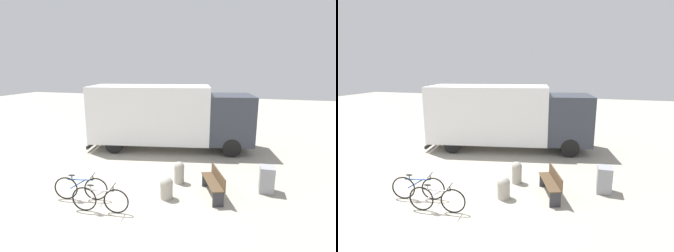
# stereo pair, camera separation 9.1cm
# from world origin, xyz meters

# --- Properties ---
(ground_plane) EXTENTS (60.00, 60.00, 0.00)m
(ground_plane) POSITION_xyz_m (0.00, 0.00, 0.00)
(ground_plane) COLOR #A8A091
(delivery_truck) EXTENTS (8.36, 3.82, 3.20)m
(delivery_truck) POSITION_xyz_m (-0.12, 6.17, 1.75)
(delivery_truck) COLOR white
(delivery_truck) RESTS_ON ground
(park_bench) EXTENTS (0.92, 1.56, 0.87)m
(park_bench) POSITION_xyz_m (2.74, 1.59, 0.49)
(park_bench) COLOR brown
(park_bench) RESTS_ON ground
(bicycle_near) EXTENTS (1.68, 0.52, 0.85)m
(bicycle_near) POSITION_xyz_m (-1.27, 0.17, 0.40)
(bicycle_near) COLOR black
(bicycle_near) RESTS_ON ground
(bicycle_middle) EXTENTS (1.70, 0.44, 0.85)m
(bicycle_middle) POSITION_xyz_m (-0.32, -0.31, 0.40)
(bicycle_middle) COLOR black
(bicycle_middle) RESTS_ON ground
(bollard_near_bench) EXTENTS (0.42, 0.42, 0.74)m
(bollard_near_bench) POSITION_xyz_m (1.30, 1.00, 0.39)
(bollard_near_bench) COLOR #9E998C
(bollard_near_bench) RESTS_ON ground
(bollard_far_bench) EXTENTS (0.38, 0.38, 0.81)m
(bollard_far_bench) POSITION_xyz_m (1.42, 2.24, 0.43)
(bollard_far_bench) COLOR #9E998C
(bollard_far_bench) RESTS_ON ground
(utility_box) EXTENTS (0.46, 0.53, 0.89)m
(utility_box) POSITION_xyz_m (4.40, 2.36, 0.44)
(utility_box) COLOR gray
(utility_box) RESTS_ON ground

